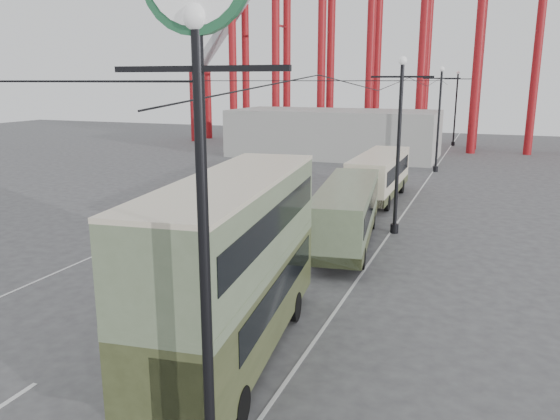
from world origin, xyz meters
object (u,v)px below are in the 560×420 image
at_px(double_decker_bus, 235,259).
at_px(single_decker_green, 347,211).
at_px(lamp_post_near, 199,96).
at_px(pedestrian, 199,265).
at_px(single_decker_cream, 379,174).

relative_size(double_decker_bus, single_decker_green, 0.95).
xyz_separation_m(lamp_post_near, pedestrian, (-5.98, 10.11, -6.93)).
distance_m(single_decker_cream, pedestrian, 19.45).
bearing_deg(single_decker_green, single_decker_cream, 84.84).
bearing_deg(pedestrian, single_decker_cream, -129.31).
distance_m(double_decker_bus, single_decker_cream, 23.74).
xyz_separation_m(lamp_post_near, single_decker_green, (-1.94, 18.00, -6.14)).
bearing_deg(lamp_post_near, single_decker_green, 96.17).
height_order(lamp_post_near, pedestrian, lamp_post_near).
relative_size(single_decker_cream, pedestrian, 5.53).
bearing_deg(single_decker_green, pedestrian, -125.09).
bearing_deg(single_decker_cream, lamp_post_near, -85.53).
distance_m(lamp_post_near, pedestrian, 13.64).
distance_m(lamp_post_near, single_decker_green, 19.12).
height_order(single_decker_green, single_decker_cream, single_decker_cream).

